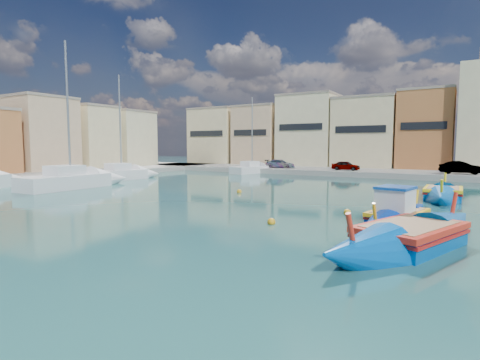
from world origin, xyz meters
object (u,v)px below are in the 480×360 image
Objects in this scene: luzzu_blue_south at (410,238)px; yacht_north at (259,170)px; yacht_midnorth at (132,174)px; yacht_mid at (88,181)px; luzzu_green at (443,195)px; luzzu_blue_cabin at (397,218)px.

yacht_north reaches higher than luzzu_blue_south.
yacht_mid is (2.40, -7.19, 0.05)m from yacht_midnorth.
luzzu_blue_south is (-0.33, -13.74, 0.02)m from luzzu_green.
yacht_mid reaches higher than luzzu_blue_south.
luzzu_blue_south is 0.79× the size of yacht_mid.
luzzu_blue_south is 26.75m from yacht_mid.
luzzu_blue_south reaches higher than luzzu_green.
luzzu_green is at bearing 82.98° from luzzu_blue_cabin.
yacht_midnorth is (-7.07, -14.68, 0.05)m from yacht_north.
luzzu_blue_south is 35.57m from yacht_north.
yacht_mid reaches higher than yacht_north.
luzzu_blue_south is 31.51m from yacht_midnorth.
luzzu_blue_cabin reaches higher than luzzu_blue_south.
luzzu_green is 0.83× the size of luzzu_blue_south.
luzzu_blue_cabin is 0.61× the size of yacht_mid.
yacht_mid is at bearing 172.90° from luzzu_blue_cabin.
yacht_north is (-20.31, 24.98, 0.08)m from luzzu_blue_cabin.
yacht_mid is at bearing -71.56° from yacht_midnorth.
yacht_mid is at bearing -164.88° from luzzu_green.
yacht_midnorth is (-27.38, 10.30, 0.13)m from luzzu_blue_cabin.
luzzu_green is at bearing -34.43° from yacht_north.
yacht_midnorth is 7.58m from yacht_mid.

